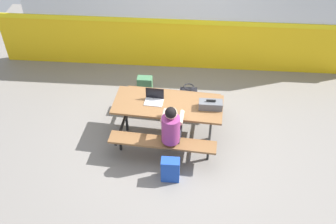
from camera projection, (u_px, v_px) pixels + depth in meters
The scene contains 9 objects.
ground_plane at pixel (174, 135), 7.26m from camera, with size 10.00×10.00×0.02m, color gray.
accent_backdrop at pixel (182, 16), 8.12m from camera, with size 8.00×0.14×2.60m.
picnic_table_main at pixel (168, 111), 6.88m from camera, with size 1.95×1.68×0.74m.
student_nearer at pixel (171, 128), 6.37m from camera, with size 0.38×0.53×1.21m.
laptop_silver at pixel (154, 99), 6.80m from camera, with size 0.34×0.24×0.22m.
toolbox_grey at pixel (211, 105), 6.64m from camera, with size 0.40×0.18×0.18m.
backpack_dark at pixel (145, 86), 8.00m from camera, with size 0.30×0.22×0.44m.
tote_bag_bright at pixel (188, 96), 7.81m from camera, with size 0.34×0.21×0.43m.
satchel_spare at pixel (170, 169), 6.34m from camera, with size 0.30×0.22×0.44m.
Camera 1 is at (0.27, -5.17, 5.11)m, focal length 41.81 mm.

